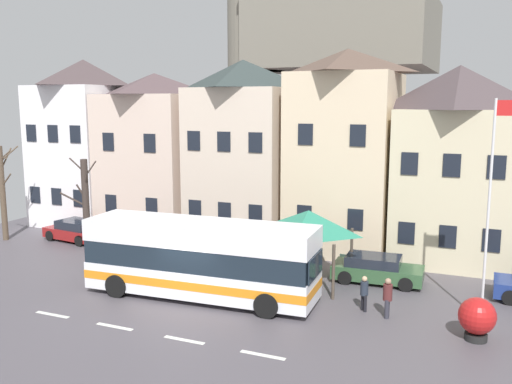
# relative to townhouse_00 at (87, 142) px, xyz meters

# --- Properties ---
(ground_plane) EXTENTS (40.00, 60.00, 0.07)m
(ground_plane) POSITION_rel_townhouse_00_xyz_m (14.79, -12.17, -5.64)
(ground_plane) COLOR #504B51
(townhouse_00) EXTENTS (5.44, 6.41, 11.21)m
(townhouse_00) POSITION_rel_townhouse_00_xyz_m (0.00, 0.00, 0.00)
(townhouse_00) COLOR white
(townhouse_00) RESTS_ON ground_plane
(townhouse_01) EXTENTS (5.99, 5.90, 10.16)m
(townhouse_01) POSITION_rel_townhouse_00_xyz_m (5.84, -0.26, -0.52)
(townhouse_01) COLOR beige
(townhouse_01) RESTS_ON ground_plane
(townhouse_02) EXTENTS (5.72, 5.22, 10.79)m
(townhouse_02) POSITION_rel_townhouse_00_xyz_m (12.22, -0.60, -0.21)
(townhouse_02) COLOR beige
(townhouse_02) RESTS_ON ground_plane
(townhouse_03) EXTENTS (5.50, 6.28, 11.24)m
(townhouse_03) POSITION_rel_townhouse_00_xyz_m (18.33, -0.07, 0.01)
(townhouse_03) COLOR beige
(townhouse_03) RESTS_ON ground_plane
(townhouse_04) EXTENTS (5.82, 5.66, 10.18)m
(townhouse_04) POSITION_rel_townhouse_00_xyz_m (24.22, -0.37, -0.52)
(townhouse_04) COLOR beige
(townhouse_04) RESTS_ON ground_plane
(hilltop_castle) EXTENTS (32.29, 32.29, 20.36)m
(hilltop_castle) POSITION_rel_townhouse_00_xyz_m (13.36, 19.49, 1.43)
(hilltop_castle) COLOR #685557
(hilltop_castle) RESTS_ON ground_plane
(transit_bus) EXTENTS (10.20, 3.17, 3.30)m
(transit_bus) POSITION_rel_townhouse_00_xyz_m (14.74, -10.62, -3.94)
(transit_bus) COLOR white
(transit_bus) RESTS_ON ground_plane
(bus_shelter) EXTENTS (3.60, 3.60, 3.44)m
(bus_shelter) POSITION_rel_townhouse_00_xyz_m (18.40, -7.01, -2.71)
(bus_shelter) COLOR #473D33
(bus_shelter) RESTS_ON ground_plane
(parked_car_00) EXTENTS (4.03, 2.36, 1.26)m
(parked_car_00) POSITION_rel_townhouse_00_xyz_m (3.01, -4.90, -4.98)
(parked_car_00) COLOR maroon
(parked_car_00) RESTS_ON ground_plane
(parked_car_01) EXTENTS (4.47, 2.47, 1.41)m
(parked_car_01) POSITION_rel_townhouse_00_xyz_m (9.61, -5.62, -4.92)
(parked_car_01) COLOR black
(parked_car_01) RESTS_ON ground_plane
(parked_car_02) EXTENTS (4.18, 2.05, 1.25)m
(parked_car_02) POSITION_rel_townhouse_00_xyz_m (21.31, -5.64, -4.98)
(parked_car_02) COLOR #315533
(parked_car_02) RESTS_ON ground_plane
(pedestrian_00) EXTENTS (0.32, 0.32, 1.45)m
(pedestrian_00) POSITION_rel_townhouse_00_xyz_m (21.54, -9.46, -4.78)
(pedestrian_00) COLOR black
(pedestrian_00) RESTS_ON ground_plane
(pedestrian_01) EXTENTS (0.36, 0.39, 1.59)m
(pedestrian_01) POSITION_rel_townhouse_00_xyz_m (22.52, -9.80, -4.74)
(pedestrian_01) COLOR #2D2D38
(pedestrian_01) RESTS_ON ground_plane
(public_bench) EXTENTS (1.65, 0.48, 0.87)m
(public_bench) POSITION_rel_townhouse_00_xyz_m (20.12, -4.77, -5.13)
(public_bench) COLOR #33473D
(public_bench) RESTS_ON ground_plane
(flagpole) EXTENTS (0.95, 0.10, 8.44)m
(flagpole) POSITION_rel_townhouse_00_xyz_m (25.97, -8.71, -0.80)
(flagpole) COLOR silver
(flagpole) RESTS_ON ground_plane
(harbour_buoy) EXTENTS (1.29, 1.29, 1.54)m
(harbour_buoy) POSITION_rel_townhouse_00_xyz_m (25.76, -10.66, -4.76)
(harbour_buoy) COLOR black
(harbour_buoy) RESTS_ON ground_plane
(bare_tree_00) EXTENTS (1.97, 0.71, 5.48)m
(bare_tree_00) POSITION_rel_townhouse_00_xyz_m (6.69, -8.25, -2.81)
(bare_tree_00) COLOR #382D28
(bare_tree_00) RESTS_ON ground_plane
(bare_tree_01) EXTENTS (1.73, 1.61, 5.77)m
(bare_tree_01) POSITION_rel_townhouse_00_xyz_m (-1.12, -6.44, -2.57)
(bare_tree_01) COLOR brown
(bare_tree_01) RESTS_ON ground_plane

